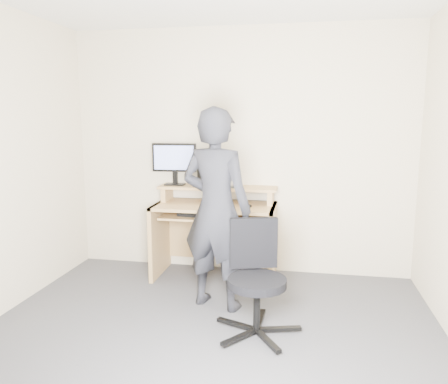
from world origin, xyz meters
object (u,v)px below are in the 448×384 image
(monitor, at_px, (174,160))
(office_chair, at_px, (256,274))
(person, at_px, (216,210))
(desk, at_px, (216,223))

(monitor, bearing_deg, office_chair, -55.07)
(office_chair, relative_size, person, 0.49)
(office_chair, bearing_deg, desk, 100.02)
(desk, bearing_deg, person, -78.70)
(desk, relative_size, monitor, 2.64)
(office_chair, bearing_deg, person, 119.53)
(monitor, bearing_deg, person, -57.90)
(person, bearing_deg, office_chair, 149.92)
(office_chair, height_order, person, person)
(desk, distance_m, person, 0.81)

